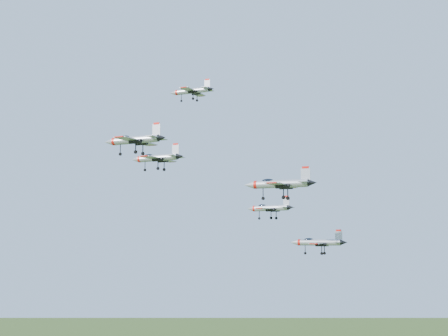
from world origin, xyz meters
The scene contains 6 objects.
jet_lead centered at (-11.93, 8.82, 156.88)m, with size 10.76×8.92×2.88m.
jet_left_high centered at (-14.29, -0.50, 141.31)m, with size 12.59×10.36×3.37m.
jet_right_high centered at (-3.93, -21.67, 141.22)m, with size 12.05×9.96×3.22m.
jet_left_low centered at (7.72, 6.20, 130.90)m, with size 10.58×8.81×2.83m.
jet_right_low centered at (17.42, -11.05, 133.83)m, with size 12.48×10.36×3.33m.
jet_trail centered at (19.26, 1.39, 124.36)m, with size 10.46×8.68×2.79m.
Camera 1 is at (58.44, -103.43, 124.82)m, focal length 50.00 mm.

